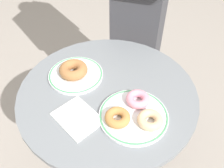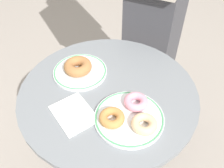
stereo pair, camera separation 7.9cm
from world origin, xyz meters
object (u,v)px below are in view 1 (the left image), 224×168
donut_cinnamon (73,70)px  donut_pink_frosted (138,99)px  cafe_table (108,134)px  plate_left (76,75)px  plate_right (134,116)px  donut_glazed (150,120)px  paper_napkin (77,118)px  donut_old_fashioned (117,117)px

donut_cinnamon → donut_pink_frosted: (0.26, 0.05, -0.01)m
cafe_table → plate_left: bearing=-170.9°
plate_right → donut_glazed: donut_glazed is taller
donut_cinnamon → donut_pink_frosted: size_ratio=1.31×
plate_left → donut_glazed: (0.33, 0.00, 0.02)m
plate_left → donut_cinnamon: (-0.00, -0.00, 0.02)m
donut_glazed → paper_napkin: size_ratio=0.55×
cafe_table → donut_pink_frosted: donut_pink_frosted is taller
cafe_table → donut_pink_frosted: size_ratio=9.58×
donut_old_fashioned → paper_napkin: donut_old_fashioned is taller
plate_left → paper_napkin: (0.15, -0.13, -0.00)m
donut_cinnamon → donut_pink_frosted: bearing=10.3°
donut_glazed → donut_old_fashioned: same height
donut_old_fashioned → paper_napkin: (-0.10, -0.07, -0.02)m
donut_glazed → paper_napkin: 0.22m
cafe_table → plate_left: (-0.14, -0.02, 0.27)m
donut_cinnamon → donut_old_fashioned: (0.25, -0.05, -0.01)m
donut_cinnamon → donut_old_fashioned: donut_cinnamon is taller
plate_left → cafe_table: bearing=9.1°
cafe_table → donut_old_fashioned: (0.11, -0.08, 0.29)m
donut_cinnamon → cafe_table: bearing=10.5°
donut_cinnamon → paper_napkin: 0.20m
donut_pink_frosted → paper_napkin: 0.20m
plate_right → donut_cinnamon: 0.28m
donut_glazed → donut_old_fashioned: size_ratio=1.00×
plate_right → cafe_table: bearing=167.8°
cafe_table → plate_left: 0.31m
donut_old_fashioned → paper_napkin: 0.13m
plate_left → donut_cinnamon: donut_cinnamon is taller
plate_left → plate_right: (0.27, -0.01, 0.00)m
plate_left → donut_old_fashioned: 0.26m
plate_left → donut_glazed: bearing=0.0°
donut_pink_frosted → donut_glazed: bearing=-28.4°
cafe_table → donut_pink_frosted: 0.31m
cafe_table → plate_right: size_ratio=3.43×
cafe_table → plate_right: 0.31m
plate_right → paper_napkin: size_ratio=1.53×
plate_left → paper_napkin: size_ratio=1.40×
plate_left → paper_napkin: bearing=-40.8°
plate_left → donut_glazed: donut_glazed is taller
donut_glazed → donut_pink_frosted: 0.09m
donut_glazed → donut_pink_frosted: size_ratio=1.00×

